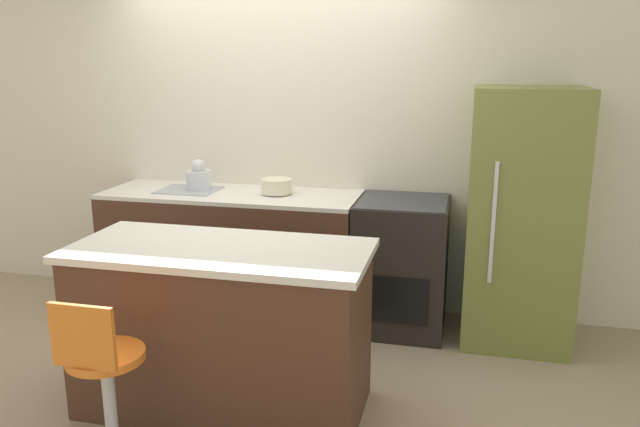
{
  "coord_description": "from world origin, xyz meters",
  "views": [
    {
      "loc": [
        1.43,
        -3.94,
        1.92
      ],
      "look_at": [
        0.56,
        -0.31,
        0.99
      ],
      "focal_mm": 35.0,
      "sensor_mm": 36.0,
      "label": 1
    }
  ],
  "objects_px": {
    "refrigerator": "(521,218)",
    "stool_chair": "(105,387)",
    "kettle": "(199,177)",
    "mixing_bowl": "(277,186)",
    "oven_range": "(401,265)"
  },
  "relations": [
    {
      "from": "kettle",
      "to": "mixing_bowl",
      "type": "bearing_deg",
      "value": 0.0
    },
    {
      "from": "oven_range",
      "to": "refrigerator",
      "type": "distance_m",
      "value": 0.89
    },
    {
      "from": "refrigerator",
      "to": "stool_chair",
      "type": "distance_m",
      "value": 2.81
    },
    {
      "from": "oven_range",
      "to": "stool_chair",
      "type": "distance_m",
      "value": 2.29
    },
    {
      "from": "refrigerator",
      "to": "mixing_bowl",
      "type": "height_order",
      "value": "refrigerator"
    },
    {
      "from": "oven_range",
      "to": "stool_chair",
      "type": "xyz_separation_m",
      "value": [
        -1.16,
        -1.98,
        -0.03
      ]
    },
    {
      "from": "refrigerator",
      "to": "stool_chair",
      "type": "height_order",
      "value": "refrigerator"
    },
    {
      "from": "oven_range",
      "to": "refrigerator",
      "type": "bearing_deg",
      "value": -0.72
    },
    {
      "from": "stool_chair",
      "to": "mixing_bowl",
      "type": "height_order",
      "value": "mixing_bowl"
    },
    {
      "from": "refrigerator",
      "to": "stool_chair",
      "type": "relative_size",
      "value": 1.95
    },
    {
      "from": "kettle",
      "to": "stool_chair",
      "type": "bearing_deg",
      "value": -78.67
    },
    {
      "from": "kettle",
      "to": "mixing_bowl",
      "type": "xyz_separation_m",
      "value": [
        0.62,
        0.0,
        -0.04
      ]
    },
    {
      "from": "refrigerator",
      "to": "stool_chair",
      "type": "bearing_deg",
      "value": -134.72
    },
    {
      "from": "oven_range",
      "to": "kettle",
      "type": "xyz_separation_m",
      "value": [
        -1.56,
        0.03,
        0.57
      ]
    },
    {
      "from": "refrigerator",
      "to": "oven_range",
      "type": "bearing_deg",
      "value": 179.28
    }
  ]
}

